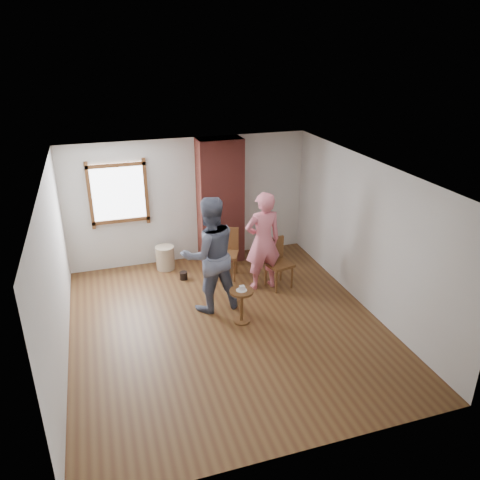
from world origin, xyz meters
The scene contains 12 objects.
ground centered at (0.00, 0.00, 0.00)m, with size 5.50×5.50×0.00m, color brown.
room_shell centered at (-0.06, 0.61, 1.81)m, with size 5.04×5.52×2.62m.
brick_chimney centered at (0.60, 2.50, 1.30)m, with size 0.90×0.50×2.60m, color brown.
stoneware_crock centered at (-0.62, 2.40, 0.24)m, with size 0.38×0.38×0.49m, color tan.
dark_pot centered at (-0.36, 1.81, 0.08)m, with size 0.16×0.16×0.16m, color black.
dining_chair_left centered at (0.50, 1.73, 0.55)m, with size 0.61×0.61×0.98m.
dining_chair_right centered at (1.30, 1.05, 0.53)m, with size 0.53×0.53×0.95m.
side_table centered at (0.26, 0.03, 0.40)m, with size 0.40×0.40×0.60m.
cake_plate centered at (0.26, 0.03, 0.60)m, with size 0.18×0.18×0.01m, color white.
cake_slice centered at (0.27, 0.03, 0.64)m, with size 0.08×0.07×0.06m, color white.
man centered at (-0.11, 0.64, 1.02)m, with size 1.00×0.78×2.05m, color #151B3A.
person_pink centered at (1.01, 1.07, 0.95)m, with size 0.69×0.45×1.89m, color pink.
Camera 1 is at (-1.79, -6.33, 4.38)m, focal length 35.00 mm.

